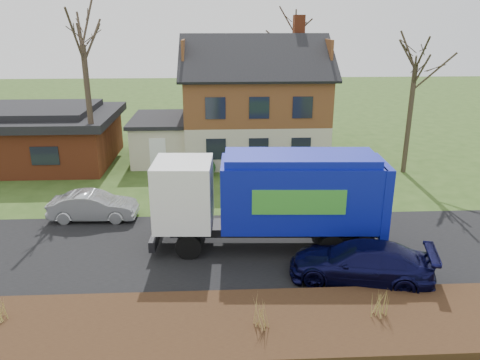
{
  "coord_description": "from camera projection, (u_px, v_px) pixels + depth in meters",
  "views": [
    {
      "loc": [
        -0.51,
        -17.29,
        8.97
      ],
      "look_at": [
        0.47,
        2.5,
        2.15
      ],
      "focal_mm": 35.0,
      "sensor_mm": 36.0,
      "label": 1
    }
  ],
  "objects": [
    {
      "name": "road",
      "position": [
        232.0,
        249.0,
        19.27
      ],
      "size": [
        80.0,
        7.0,
        0.02
      ],
      "primitive_type": "cube",
      "color": "black",
      "rests_on": "ground"
    },
    {
      "name": "tree_back",
      "position": [
        296.0,
        20.0,
        37.18
      ],
      "size": [
        3.38,
        3.38,
        10.71
      ],
      "color": "#3D2D25",
      "rests_on": "ground"
    },
    {
      "name": "ranch_house",
      "position": [
        41.0,
        136.0,
        30.4
      ],
      "size": [
        9.8,
        8.2,
        3.7
      ],
      "color": "brown",
      "rests_on": "ground"
    },
    {
      "name": "main_house",
      "position": [
        247.0,
        98.0,
        31.17
      ],
      "size": [
        12.95,
        8.95,
        9.26
      ],
      "color": "beige",
      "rests_on": "ground"
    },
    {
      "name": "grass_clump_east",
      "position": [
        380.0,
        303.0,
        14.29
      ],
      "size": [
        0.36,
        0.29,
        0.89
      ],
      "color": "#9E8F45",
      "rests_on": "mulch_verge"
    },
    {
      "name": "grass_clump_mid",
      "position": [
        261.0,
        312.0,
        13.78
      ],
      "size": [
        0.36,
        0.3,
        1.02
      ],
      "color": "#9D8245",
      "rests_on": "mulch_verge"
    },
    {
      "name": "tree_front_east",
      "position": [
        418.0,
        47.0,
        26.59
      ],
      "size": [
        3.32,
        3.32,
        9.23
      ],
      "color": "#3B3123",
      "rests_on": "ground"
    },
    {
      "name": "grass_clump_west",
      "position": [
        0.0,
        308.0,
        14.15
      ],
      "size": [
        0.3,
        0.25,
        0.8
      ],
      "color": "tan",
      "rests_on": "mulch_verge"
    },
    {
      "name": "tree_front_west",
      "position": [
        80.0,
        23.0,
        25.07
      ],
      "size": [
        3.59,
        3.59,
        10.66
      ],
      "color": "#3D3125",
      "rests_on": "ground"
    },
    {
      "name": "garbage_truck",
      "position": [
        274.0,
        195.0,
        18.77
      ],
      "size": [
        9.43,
        2.94,
        3.99
      ],
      "rotation": [
        0.0,
        0.0,
        -0.05
      ],
      "color": "black",
      "rests_on": "ground"
    },
    {
      "name": "ground",
      "position": [
        232.0,
        249.0,
        19.27
      ],
      "size": [
        120.0,
        120.0,
        0.0
      ],
      "primitive_type": "plane",
      "color": "#2E4818",
      "rests_on": "ground"
    },
    {
      "name": "mulch_verge",
      "position": [
        237.0,
        325.0,
        14.22
      ],
      "size": [
        80.0,
        3.5,
        0.3
      ],
      "primitive_type": "cube",
      "color": "black",
      "rests_on": "ground"
    },
    {
      "name": "silver_sedan",
      "position": [
        93.0,
        206.0,
        21.96
      ],
      "size": [
        4.08,
        1.5,
        1.33
      ],
      "primitive_type": "imported",
      "rotation": [
        0.0,
        0.0,
        1.55
      ],
      "color": "#ADB1B5",
      "rests_on": "ground"
    },
    {
      "name": "navy_wagon",
      "position": [
        361.0,
        262.0,
        16.72
      ],
      "size": [
        5.4,
        3.24,
        1.46
      ],
      "primitive_type": "imported",
      "rotation": [
        0.0,
        0.0,
        -1.82
      ],
      "color": "black",
      "rests_on": "ground"
    }
  ]
}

